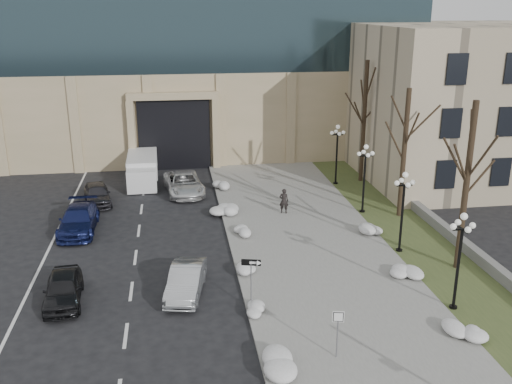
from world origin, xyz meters
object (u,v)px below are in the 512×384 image
car_c (78,220)px  car_e (97,194)px  pedestrian (284,201)px  lamppost_c (365,169)px  keep_sign (338,324)px  lamppost_b (403,201)px  car_b (186,281)px  one_way_sign (254,268)px  car_d (184,183)px  car_a (63,289)px  box_truck (143,170)px  lamppost_a (460,249)px  lamppost_d (337,146)px

car_c → car_e: 5.19m
pedestrian → lamppost_c: 5.73m
keep_sign → lamppost_c: lamppost_c is taller
car_c → pedestrian: 13.18m
pedestrian → lamppost_b: (5.30, -7.00, 2.10)m
car_b → pedestrian: pedestrian is taller
car_e → lamppost_b: size_ratio=0.90×
keep_sign → car_b: bearing=144.0°
keep_sign → one_way_sign: bearing=132.9°
car_e → car_d: bearing=2.3°
car_b → car_a: bearing=-169.3°
car_a → keep_sign: bearing=-33.5°
car_c → lamppost_b: (18.44, -5.98, 2.31)m
one_way_sign → box_truck: bearing=119.5°
car_a → car_e: (-0.04, 14.29, 0.02)m
car_d → lamppost_c: size_ratio=1.16×
car_a → car_c: (-0.59, 9.12, 0.05)m
lamppost_a → lamppost_b: bearing=90.0°
lamppost_d → car_c: bearing=-159.2°
car_c → lamppost_b: size_ratio=1.10×
lamppost_a → one_way_sign: bearing=171.1°
one_way_sign → car_e: bearing=132.5°
lamppost_a → car_d: bearing=121.7°
lamppost_a → pedestrian: bearing=111.5°
pedestrian → lamppost_a: size_ratio=0.36×
car_b → lamppost_b: lamppost_b is taller
lamppost_d → lamppost_a: bearing=-90.0°
one_way_sign → lamppost_c: 14.73m
car_a → car_d: size_ratio=0.75×
car_b → car_c: 11.10m
car_a → lamppost_c: bearing=23.8°
car_a → one_way_sign: size_ratio=1.66×
car_a → keep_sign: size_ratio=1.92×
lamppost_b → lamppost_d: same height
car_c → box_truck: bearing=70.5°
car_c → car_d: (6.66, 6.62, 0.00)m
keep_sign → car_a: bearing=163.0°
car_b → lamppost_d: (12.12, 16.15, 2.37)m
car_e → lamppost_a: (17.89, -17.64, 2.35)m
car_a → box_truck: bearing=76.7°
car_e → pedestrian: size_ratio=2.50×
lamppost_a → car_e: bearing=135.4°
lamppost_b → car_e: bearing=148.1°
car_c → lamppost_a: (18.44, -12.48, 2.31)m
car_d → keep_sign: bearing=-83.2°
car_a → car_d: car_d is taller
keep_sign → lamppost_a: (6.42, 2.97, 1.49)m
car_c → car_a: bearing=-86.3°
keep_sign → lamppost_c: (6.42, 15.97, 1.49)m
lamppost_c → lamppost_a: bearing=-90.0°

